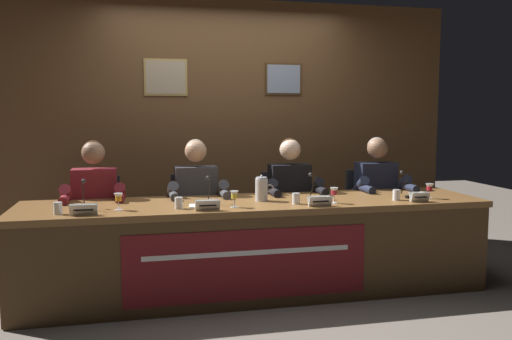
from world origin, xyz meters
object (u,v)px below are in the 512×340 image
water_cup_far_right (396,195)px  document_stack_center_left (203,206)px  water_cup_center_left (179,204)px  chair_far_right (369,218)px  nameplate_far_left (84,210)px  microphone_center_left (210,195)px  juice_glass_center_left (234,196)px  juice_glass_far_right (429,188)px  water_cup_center_right (296,199)px  juice_glass_far_left (118,198)px  panelist_center_right (292,196)px  nameplate_center_right (320,201)px  water_cup_far_left (58,209)px  microphone_far_right (406,189)px  juice_glass_center_right (334,192)px  nameplate_far_right (419,197)px  microphone_far_left (83,200)px  water_pitcher_central (262,189)px  panelist_far_left (94,203)px  conference_table (259,232)px  chair_center_right (285,222)px  nameplate_center_left (208,205)px  panelist_center_left (197,199)px  chair_far_left (97,230)px  chair_center_left (195,226)px  panelist_far_right (379,193)px  microphone_center_right (314,191)px

water_cup_far_right → document_stack_center_left: size_ratio=0.38×
water_cup_center_left → chair_far_right: 2.10m
nameplate_far_left → microphone_center_left: (0.90, 0.22, 0.03)m
juice_glass_center_left → juice_glass_far_right: bearing=1.7°
water_cup_center_right → juice_glass_far_right: juice_glass_far_right is taller
juice_glass_far_left → chair_far_right: (2.33, 0.79, -0.40)m
juice_glass_center_left → panelist_center_right: panelist_center_right is taller
water_cup_center_left → juice_glass_center_left: bearing=-4.9°
document_stack_center_left → nameplate_center_right: bearing=-11.6°
water_cup_far_left → water_cup_center_right: same height
panelist_center_right → microphone_far_right: panelist_center_right is taller
panelist_center_right → juice_glass_center_right: size_ratio=9.79×
nameplate_far_left → nameplate_far_right: size_ratio=1.21×
microphone_far_left → water_pitcher_central: 1.36m
panelist_far_left → water_pitcher_central: 1.39m
juice_glass_far_left → juice_glass_center_right: bearing=-2.4°
conference_table → chair_center_right: bearing=59.7°
microphone_far_left → nameplate_far_right: (2.56, -0.23, -0.03)m
nameplate_center_left → juice_glass_center_right: 1.01m
juice_glass_far_left → panelist_center_left: size_ratio=0.10×
chair_far_left → panelist_center_right: bearing=-6.7°
chair_far_right → microphone_center_left: bearing=-156.6°
nameplate_center_left → nameplate_center_right: (0.85, -0.01, 0.00)m
panelist_center_left → microphone_far_right: panelist_center_left is taller
water_cup_far_left → chair_center_left: 1.39m
chair_center_right → panelist_far_right: 0.91m
chair_center_left → panelist_center_right: bearing=-13.2°
panelist_far_left → juice_glass_far_right: 2.76m
microphone_far_left → juice_glass_far_right: (2.73, -0.10, 0.01)m
chair_far_left → chair_center_left: bearing=0.0°
panelist_center_left → water_pitcher_central: (0.47, -0.41, 0.13)m
chair_center_left → water_cup_center_left: chair_center_left is taller
water_cup_far_right → water_pitcher_central: water_pitcher_central is taller
conference_table → microphone_far_right: size_ratio=17.07×
nameplate_center_left → chair_center_right: chair_center_right is taller
water_cup_center_right → nameplate_far_right: size_ratio=0.55×
panelist_far_left → water_cup_far_right: 2.47m
nameplate_far_left → nameplate_center_left: bearing=-0.8°
conference_table → water_cup_center_left: bearing=-171.8°
panelist_center_left → juice_glass_center_right: bearing=-33.5°
juice_glass_center_right → water_cup_center_left: bearing=178.5°
nameplate_far_left → nameplate_center_right: (1.71, -0.02, 0.00)m
chair_far_right → nameplate_far_left: bearing=-159.9°
panelist_far_left → nameplate_far_left: bearing=-91.4°
panelist_center_right → microphone_center_right: (0.03, -0.49, 0.11)m
juice_glass_center_left → chair_far_right: chair_far_right is taller
panelist_center_left → nameplate_center_right: (0.84, -0.76, 0.07)m
nameplate_center_left → water_cup_far_right: 1.56m
water_cup_far_left → panelist_far_right: 2.82m
chair_far_right → panelist_far_left: bearing=-175.5°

